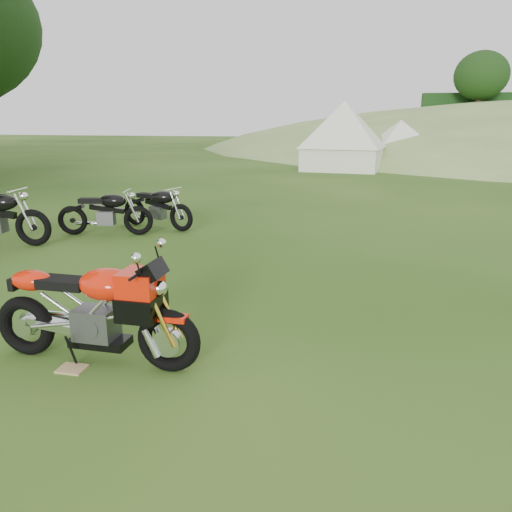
% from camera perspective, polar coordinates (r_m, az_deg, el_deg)
% --- Properties ---
extents(ground, '(120.00, 120.00, 0.00)m').
position_cam_1_polar(ground, '(5.90, -2.20, -7.58)').
color(ground, '#1F430E').
rests_on(ground, ground).
extents(sport_motorcycle, '(2.05, 0.55, 1.22)m').
position_cam_1_polar(sport_motorcycle, '(5.01, -18.19, -5.16)').
color(sport_motorcycle, red).
rests_on(sport_motorcycle, ground).
extents(plywood_board, '(0.26, 0.20, 0.02)m').
position_cam_1_polar(plywood_board, '(5.16, -20.28, -11.99)').
color(plywood_board, tan).
rests_on(plywood_board, ground).
extents(vintage_moto_b, '(1.87, 0.99, 0.96)m').
position_cam_1_polar(vintage_moto_b, '(10.97, -11.26, 5.60)').
color(vintage_moto_b, black).
rests_on(vintage_moto_b, ground).
extents(vintage_moto_c, '(1.92, 0.79, 0.98)m').
position_cam_1_polar(vintage_moto_c, '(10.56, -16.90, 4.91)').
color(vintage_moto_c, black).
rests_on(vintage_moto_c, ground).
extents(tent_left, '(3.74, 3.74, 2.89)m').
position_cam_1_polar(tent_left, '(23.75, 9.99, 13.17)').
color(tent_left, white).
rests_on(tent_left, ground).
extents(tent_mid, '(3.34, 3.34, 2.38)m').
position_cam_1_polar(tent_mid, '(27.66, 16.11, 12.57)').
color(tent_mid, silver).
rests_on(tent_mid, ground).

